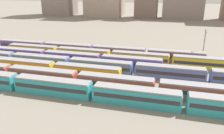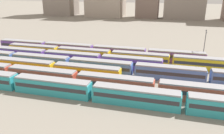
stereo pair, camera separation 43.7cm
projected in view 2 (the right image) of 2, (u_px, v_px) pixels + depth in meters
ground_plane at (17, 64)px, 70.85m from camera, size 600.00×600.00×0.00m
train_track_0 at (136, 96)px, 46.10m from camera, size 93.60×3.06×3.75m
train_track_1 at (77, 79)px, 54.59m from camera, size 74.70×3.06×3.75m
train_track_2 at (25, 66)px, 63.87m from camera, size 55.80×3.06×3.75m
train_track_3 at (101, 66)px, 63.41m from camera, size 93.60×3.06×3.75m
train_track_4 at (72, 58)px, 70.86m from camera, size 55.80×3.06×3.75m
train_track_5 at (140, 58)px, 70.49m from camera, size 93.60×3.06×3.75m
train_track_6 at (93, 50)px, 79.52m from camera, size 74.70×3.06×3.75m
catenary_pole_1 at (205, 44)px, 71.64m from camera, size 0.24×3.20×10.46m
distant_building_3 at (185, 2)px, 166.61m from camera, size 29.37×12.70×25.24m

